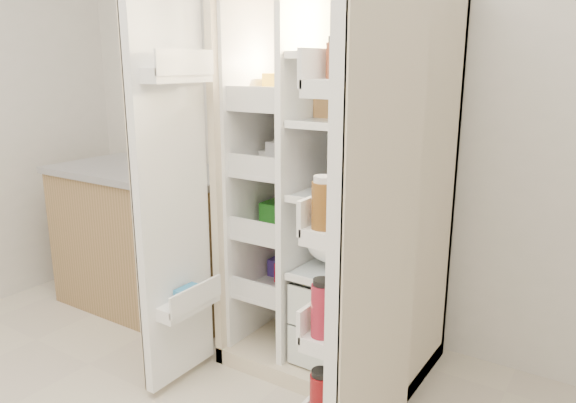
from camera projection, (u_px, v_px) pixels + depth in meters
The scene contains 5 objects.
wall_back at pixel (360, 82), 2.79m from camera, with size 4.00×0.02×2.70m, color silver.
refrigerator at pixel (343, 215), 2.60m from camera, with size 0.92×0.70×1.80m.
freezer_door at pixel (172, 196), 2.35m from camera, with size 0.15×0.40×1.72m.
fridge_door at pixel (371, 246), 1.76m from camera, with size 0.17×0.58×1.72m.
kitchen_counter at pixel (151, 239), 3.24m from camera, with size 1.18×0.63×0.85m.
Camera 1 is at (1.26, -0.58, 1.45)m, focal length 34.00 mm.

